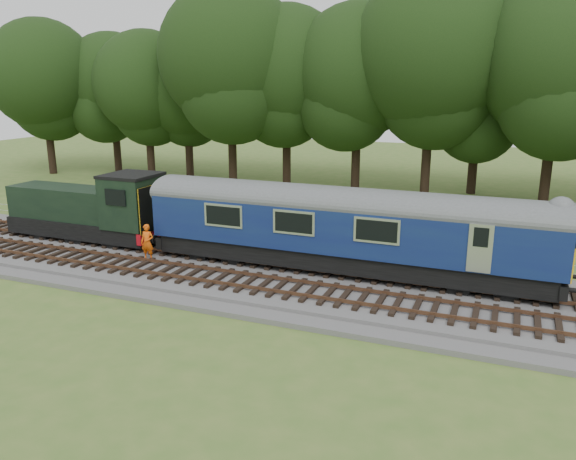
% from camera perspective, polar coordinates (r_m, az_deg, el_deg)
% --- Properties ---
extents(ground, '(120.00, 120.00, 0.00)m').
position_cam_1_polar(ground, '(26.18, -6.59, -4.40)').
color(ground, '#476C27').
rests_on(ground, ground).
extents(ballast, '(70.00, 7.00, 0.35)m').
position_cam_1_polar(ballast, '(26.12, -6.61, -4.04)').
color(ballast, '#4C4C4F').
rests_on(ballast, ground).
extents(track_north, '(67.20, 2.40, 0.21)m').
position_cam_1_polar(track_north, '(27.22, -5.22, -2.68)').
color(track_north, black).
rests_on(track_north, ballast).
extents(track_south, '(67.20, 2.40, 0.21)m').
position_cam_1_polar(track_south, '(24.73, -8.39, -4.61)').
color(track_south, black).
rests_on(track_south, ballast).
extents(fence, '(64.00, 0.12, 1.00)m').
position_cam_1_polar(fence, '(30.00, -2.50, -1.79)').
color(fence, '#6B6054').
rests_on(fence, ground).
extents(tree_line, '(70.00, 8.00, 18.00)m').
position_cam_1_polar(tree_line, '(46.05, 6.57, 4.02)').
color(tree_line, black).
rests_on(tree_line, ground).
extents(dmu_railcar, '(18.05, 2.86, 3.88)m').
position_cam_1_polar(dmu_railcar, '(24.71, 5.69, 0.77)').
color(dmu_railcar, black).
rests_on(dmu_railcar, ground).
extents(shunter_loco, '(8.91, 2.60, 3.38)m').
position_cam_1_polar(shunter_loco, '(31.60, -19.34, 1.93)').
color(shunter_loco, black).
rests_on(shunter_loco, ground).
extents(worker, '(0.68, 0.49, 1.75)m').
position_cam_1_polar(worker, '(27.36, -14.10, -1.22)').
color(worker, '#FF5B0D').
rests_on(worker, ballast).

